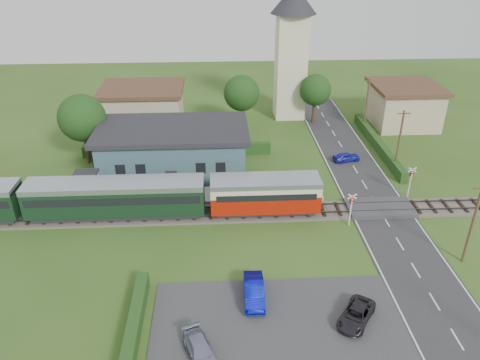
{
  "coord_description": "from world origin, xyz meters",
  "views": [
    {
      "loc": [
        -5.26,
        -35.11,
        23.51
      ],
      "look_at": [
        -3.2,
        4.0,
        2.56
      ],
      "focal_mm": 35.0,
      "sensor_mm": 36.0,
      "label": 1
    }
  ],
  "objects_px": {
    "house_west": "(143,106)",
    "crossing_signal_near": "(351,205)",
    "church_tower": "(292,43)",
    "car_park_dark": "(356,315)",
    "station_building": "(173,150)",
    "crossing_signal_far": "(411,178)",
    "train": "(80,198)",
    "pedestrian_far": "(113,189)",
    "car_on_road": "(346,157)",
    "car_park_blue": "(254,291)",
    "house_east": "(404,104)",
    "pedestrian_near": "(227,184)",
    "car_park_silver": "(200,350)",
    "equipment_hut": "(87,185)"
  },
  "relations": [
    {
      "from": "train",
      "to": "house_west",
      "type": "distance_m",
      "value": 23.17
    },
    {
      "from": "train",
      "to": "car_park_blue",
      "type": "bearing_deg",
      "value": -37.72
    },
    {
      "from": "church_tower",
      "to": "pedestrian_near",
      "type": "distance_m",
      "value": 25.91
    },
    {
      "from": "equipment_hut",
      "to": "pedestrian_near",
      "type": "relative_size",
      "value": 1.47
    },
    {
      "from": "house_west",
      "to": "house_east",
      "type": "distance_m",
      "value": 35.01
    },
    {
      "from": "house_east",
      "to": "crossing_signal_near",
      "type": "height_order",
      "value": "house_east"
    },
    {
      "from": "station_building",
      "to": "crossing_signal_near",
      "type": "xyz_separation_m",
      "value": [
        16.4,
        -11.4,
        -0.55
      ]
    },
    {
      "from": "car_park_blue",
      "to": "pedestrian_far",
      "type": "height_order",
      "value": "pedestrian_far"
    },
    {
      "from": "house_west",
      "to": "crossing_signal_near",
      "type": "distance_m",
      "value": 33.22
    },
    {
      "from": "crossing_signal_far",
      "to": "car_park_dark",
      "type": "bearing_deg",
      "value": -120.76
    },
    {
      "from": "car_park_dark",
      "to": "car_on_road",
      "type": "bearing_deg",
      "value": 111.97
    },
    {
      "from": "house_west",
      "to": "car_park_dark",
      "type": "height_order",
      "value": "house_west"
    },
    {
      "from": "station_building",
      "to": "house_west",
      "type": "height_order",
      "value": "house_west"
    },
    {
      "from": "car_park_blue",
      "to": "car_park_dark",
      "type": "xyz_separation_m",
      "value": [
        6.72,
        -2.55,
        -0.14
      ]
    },
    {
      "from": "crossing_signal_near",
      "to": "crossing_signal_far",
      "type": "bearing_deg",
      "value": 33.69
    },
    {
      "from": "house_west",
      "to": "crossing_signal_near",
      "type": "bearing_deg",
      "value": -49.89
    },
    {
      "from": "crossing_signal_near",
      "to": "car_park_dark",
      "type": "xyz_separation_m",
      "value": [
        -2.59,
        -11.65,
        -1.54
      ]
    },
    {
      "from": "car_park_silver",
      "to": "crossing_signal_far",
      "type": "bearing_deg",
      "value": 22.65
    },
    {
      "from": "house_east",
      "to": "car_park_dark",
      "type": "relative_size",
      "value": 2.35
    },
    {
      "from": "crossing_signal_near",
      "to": "car_park_blue",
      "type": "xyz_separation_m",
      "value": [
        -9.31,
        -9.09,
        -1.4
      ]
    },
    {
      "from": "church_tower",
      "to": "car_park_dark",
      "type": "height_order",
      "value": "church_tower"
    },
    {
      "from": "station_building",
      "to": "church_tower",
      "type": "distance_m",
      "value": 23.89
    },
    {
      "from": "crossing_signal_far",
      "to": "station_building",
      "type": "bearing_deg",
      "value": 164.37
    },
    {
      "from": "car_on_road",
      "to": "car_park_blue",
      "type": "relative_size",
      "value": 0.77
    },
    {
      "from": "train",
      "to": "pedestrian_far",
      "type": "relative_size",
      "value": 21.83
    },
    {
      "from": "house_east",
      "to": "crossing_signal_far",
      "type": "distance_m",
      "value": 20.64
    },
    {
      "from": "crossing_signal_far",
      "to": "equipment_hut",
      "type": "bearing_deg",
      "value": 178.54
    },
    {
      "from": "pedestrian_near",
      "to": "train",
      "type": "bearing_deg",
      "value": 39.86
    },
    {
      "from": "station_building",
      "to": "car_park_silver",
      "type": "relative_size",
      "value": 4.36
    },
    {
      "from": "crossing_signal_near",
      "to": "car_park_dark",
      "type": "height_order",
      "value": "crossing_signal_near"
    },
    {
      "from": "car_park_dark",
      "to": "house_east",
      "type": "bearing_deg",
      "value": 100.75
    },
    {
      "from": "pedestrian_near",
      "to": "car_on_road",
      "type": "bearing_deg",
      "value": -128.1
    },
    {
      "from": "equipment_hut",
      "to": "car_on_road",
      "type": "relative_size",
      "value": 0.83
    },
    {
      "from": "crossing_signal_near",
      "to": "pedestrian_near",
      "type": "bearing_deg",
      "value": 151.12
    },
    {
      "from": "train",
      "to": "church_tower",
      "type": "bearing_deg",
      "value": 48.78
    },
    {
      "from": "house_east",
      "to": "house_west",
      "type": "bearing_deg",
      "value": 178.36
    },
    {
      "from": "crossing_signal_near",
      "to": "house_west",
      "type": "bearing_deg",
      "value": 130.11
    },
    {
      "from": "crossing_signal_near",
      "to": "pedestrian_far",
      "type": "height_order",
      "value": "crossing_signal_near"
    },
    {
      "from": "crossing_signal_near",
      "to": "crossing_signal_far",
      "type": "height_order",
      "value": "same"
    },
    {
      "from": "station_building",
      "to": "train",
      "type": "xyz_separation_m",
      "value": [
        -7.77,
        -8.99,
        -0.52
      ]
    },
    {
      "from": "pedestrian_far",
      "to": "house_west",
      "type": "bearing_deg",
      "value": 12.31
    },
    {
      "from": "train",
      "to": "house_west",
      "type": "relative_size",
      "value": 4.0
    },
    {
      "from": "car_park_dark",
      "to": "crossing_signal_near",
      "type": "bearing_deg",
      "value": 112.4
    },
    {
      "from": "equipment_hut",
      "to": "train",
      "type": "relative_size",
      "value": 0.06
    },
    {
      "from": "house_west",
      "to": "equipment_hut",
      "type": "bearing_deg",
      "value": -98.62
    },
    {
      "from": "house_east",
      "to": "pedestrian_far",
      "type": "distance_m",
      "value": 40.27
    },
    {
      "from": "train",
      "to": "pedestrian_far",
      "type": "distance_m",
      "value": 3.8
    },
    {
      "from": "car_on_road",
      "to": "pedestrian_near",
      "type": "height_order",
      "value": "pedestrian_near"
    },
    {
      "from": "station_building",
      "to": "crossing_signal_far",
      "type": "bearing_deg",
      "value": -15.63
    },
    {
      "from": "house_west",
      "to": "car_park_silver",
      "type": "relative_size",
      "value": 2.95
    }
  ]
}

